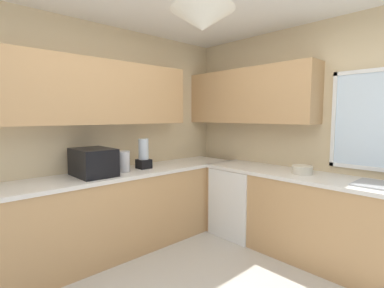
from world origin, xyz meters
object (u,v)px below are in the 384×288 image
object	(u,v)px
microwave	(93,162)
kettle	(124,161)
dishwasher	(241,201)
blender_appliance	(144,155)
bowl	(302,170)

from	to	relation	value
microwave	kettle	size ratio (longest dim) A/B	2.04
dishwasher	blender_appliance	distance (m)	1.40
microwave	blender_appliance	xyz separation A→B (m)	(0.00, 0.63, 0.02)
blender_appliance	kettle	bearing A→B (deg)	-85.93
dishwasher	bowl	world-z (taller)	bowl
microwave	bowl	bearing A→B (deg)	49.56
kettle	bowl	distance (m)	1.99
dishwasher	kettle	size ratio (longest dim) A/B	3.68
dishwasher	microwave	xyz separation A→B (m)	(-0.66, -1.69, 0.62)
microwave	kettle	xyz separation A→B (m)	(0.02, 0.35, -0.03)
dishwasher	bowl	xyz separation A→B (m)	(0.80, 0.03, 0.52)
microwave	bowl	distance (m)	2.26
microwave	bowl	xyz separation A→B (m)	(1.46, 1.72, -0.10)
blender_appliance	dishwasher	bearing A→B (deg)	58.00
kettle	bowl	world-z (taller)	kettle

